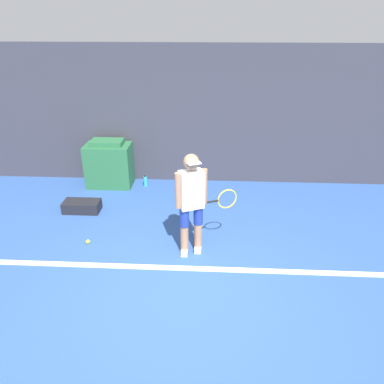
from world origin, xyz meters
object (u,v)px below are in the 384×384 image
Objects in this scene: equipment_bag at (82,206)px; water_bottle at (145,181)px; tennis_player at (192,200)px; covered_chair at (109,164)px; tennis_ball at (88,242)px.

water_bottle is at bearing 50.19° from equipment_bag.
tennis_player is 6.68× the size of water_bottle.
covered_chair reaches higher than equipment_bag.
equipment_bag is at bearing 112.25° from tennis_ball.
tennis_ball is at bearing -85.03° from covered_chair.
water_bottle is (0.74, -0.01, -0.36)m from covered_chair.
tennis_ball is at bearing 152.17° from tennis_player.
tennis_ball is at bearing -103.75° from water_bottle.
tennis_ball is 0.29× the size of water_bottle.
water_bottle is at bearing 76.25° from tennis_ball.
tennis_player is 1.87m from tennis_ball.
equipment_bag is at bearing 126.90° from tennis_player.
tennis_player is 23.26× the size of tennis_ball.
covered_chair is at bearing 178.87° from water_bottle.
tennis_player is 2.53m from equipment_bag.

